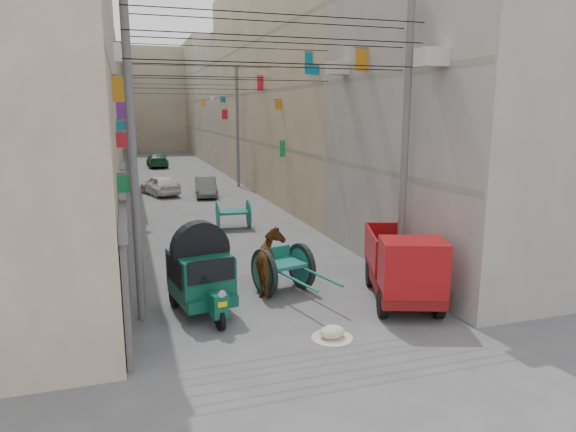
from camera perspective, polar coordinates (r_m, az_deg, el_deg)
name	(u,v)px	position (r m, az deg, el deg)	size (l,w,h in m)	color
building_row_left	(59,92)	(40.94, -24.11, 12.48)	(8.00, 62.00, 14.00)	#C3AF94
building_row_right	(275,94)	(42.38, -1.50, 13.39)	(8.00, 62.00, 14.00)	#9D9793
end_cap_building	(151,101)	(72.68, -14.96, 12.27)	(22.00, 10.00, 13.00)	tan
shutters_left	(125,225)	(17.32, -17.69, -0.97)	(0.18, 14.40, 2.88)	#454549
signboards	(197,143)	(28.52, -10.08, 8.04)	(8.22, 40.52, 5.67)	#0D6F93
ac_units	(382,30)	(16.22, 10.45, 19.70)	(0.70, 6.55, 3.35)	#B8B4A5
utility_poles	(211,136)	(23.89, -8.60, 8.81)	(7.40, 22.20, 8.00)	#5D5C5F
overhead_cables	(219,68)	(21.37, -7.67, 15.96)	(7.40, 22.52, 1.12)	black
auto_rickshaw	(201,272)	(13.34, -9.64, -6.13)	(1.77, 2.66, 1.81)	black
tonga_cart	(283,268)	(14.70, -0.53, -5.82)	(1.79, 3.13, 1.33)	black
mini_truck	(405,271)	(13.87, 12.91, -6.01)	(2.69, 3.91, 2.02)	black
second_cart	(233,213)	(22.73, -6.11, 0.30)	(1.53, 1.38, 1.27)	#155D53
feed_sack	(332,332)	(12.02, 4.93, -12.73)	(0.59, 0.47, 0.30)	beige
horse	(272,262)	(14.71, -1.82, -5.15)	(0.93, 2.03, 1.72)	brown
distant_car_white	(160,185)	(32.78, -14.05, 3.38)	(1.48, 3.69, 1.26)	silver
distant_car_grey	(206,187)	(31.69, -9.13, 3.23)	(1.24, 3.55, 1.17)	#515655
distant_car_green	(157,160)	(49.60, -14.34, 6.05)	(1.81, 4.46, 1.30)	#1D5731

